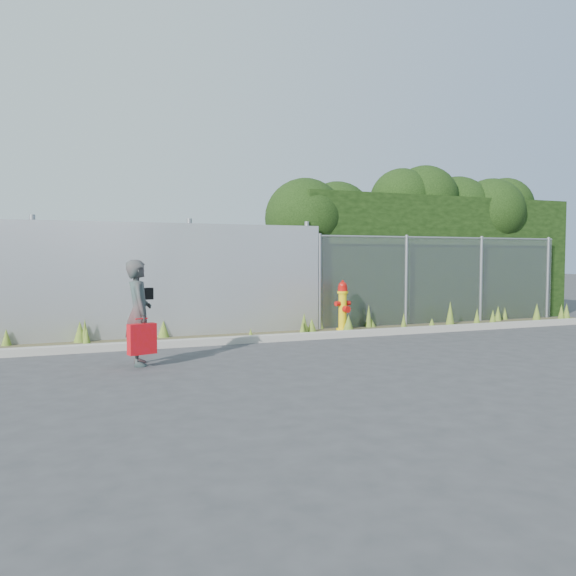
% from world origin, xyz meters
% --- Properties ---
extents(ground, '(80.00, 80.00, 0.00)m').
position_xyz_m(ground, '(0.00, 0.00, 0.00)').
color(ground, '#353537').
rests_on(ground, ground).
extents(curb, '(16.00, 0.22, 0.12)m').
position_xyz_m(curb, '(0.00, 1.80, 0.06)').
color(curb, '#9B968C').
rests_on(curb, ground).
extents(weed_strip, '(16.00, 1.29, 0.54)m').
position_xyz_m(weed_strip, '(0.34, 2.44, 0.12)').
color(weed_strip, '#453F27').
rests_on(weed_strip, ground).
extents(corrugated_fence, '(8.50, 0.21, 2.30)m').
position_xyz_m(corrugated_fence, '(-3.25, 3.01, 1.10)').
color(corrugated_fence, '#A2A4A9').
rests_on(corrugated_fence, ground).
extents(chainlink_fence, '(6.50, 0.07, 2.05)m').
position_xyz_m(chainlink_fence, '(4.25, 3.00, 1.03)').
color(chainlink_fence, gray).
rests_on(chainlink_fence, ground).
extents(hedge, '(7.99, 2.12, 3.83)m').
position_xyz_m(hedge, '(4.29, 4.03, 2.11)').
color(hedge, black).
rests_on(hedge, ground).
extents(fire_hydrant, '(0.36, 0.32, 1.06)m').
position_xyz_m(fire_hydrant, '(1.41, 2.63, 0.52)').
color(fire_hydrant, yellow).
rests_on(fire_hydrant, ground).
extents(woman, '(0.37, 0.56, 1.51)m').
position_xyz_m(woman, '(-3.00, 0.37, 0.75)').
color(woman, '#0E5E59').
rests_on(woman, ground).
extents(red_tote_bag, '(0.39, 0.14, 0.51)m').
position_xyz_m(red_tote_bag, '(-2.98, 0.13, 0.41)').
color(red_tote_bag, '#B80D0A').
extents(black_shoulder_bag, '(0.23, 0.10, 0.17)m').
position_xyz_m(black_shoulder_bag, '(-2.88, 0.57, 1.01)').
color(black_shoulder_bag, black).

